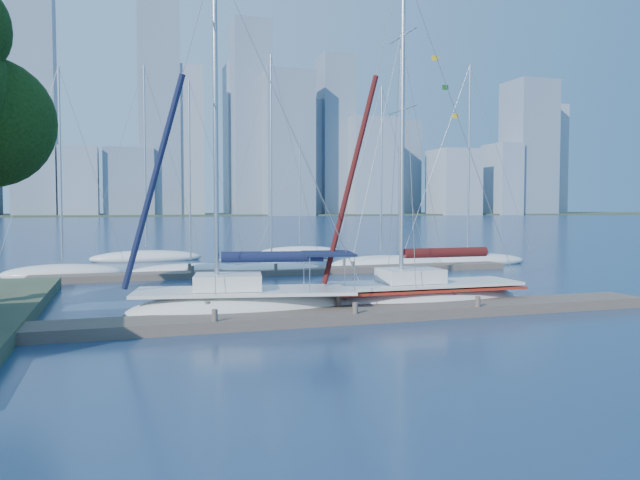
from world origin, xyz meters
name	(u,v)px	position (x,y,z in m)	size (l,w,h in m)	color
ground	(347,320)	(0.00, 0.00, 0.00)	(700.00, 700.00, 0.00)	navy
near_dock	(347,315)	(0.00, 0.00, 0.20)	(26.00, 2.00, 0.40)	brown
far_dock	(288,272)	(2.00, 16.00, 0.18)	(30.00, 1.80, 0.36)	brown
far_shore	(137,215)	(0.00, 320.00, 0.00)	(800.00, 100.00, 1.50)	#38472D
sailboat_navy	(245,289)	(-3.46, 1.88, 1.06)	(9.33, 4.56, 14.10)	silver
sailboat_maroon	(423,280)	(4.18, 2.04, 1.13)	(8.84, 2.92, 14.68)	silver
bg_boat_0	(63,273)	(-11.29, 18.34, 0.28)	(7.01, 2.60, 12.83)	silver
bg_boat_1	(191,270)	(-3.78, 18.17, 0.23)	(7.77, 3.56, 12.38)	silver
bg_boat_2	(272,269)	(1.09, 16.71, 0.27)	(6.97, 3.13, 13.99)	silver
bg_boat_3	(381,263)	(9.38, 18.57, 0.28)	(7.78, 3.73, 12.94)	silver
bg_boat_4	(399,263)	(10.59, 18.14, 0.31)	(8.70, 5.00, 16.40)	silver
bg_boat_5	(468,261)	(16.13, 18.31, 0.29)	(9.76, 4.33, 14.81)	silver
bg_boat_6	(146,257)	(-6.07, 28.99, 0.30)	(8.83, 4.14, 15.54)	silver
bg_boat_7	(300,251)	(7.53, 32.86, 0.22)	(7.38, 2.14, 10.48)	silver
skyline	(180,146)	(20.29, 290.88, 34.08)	(504.63, 51.31, 103.49)	slate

